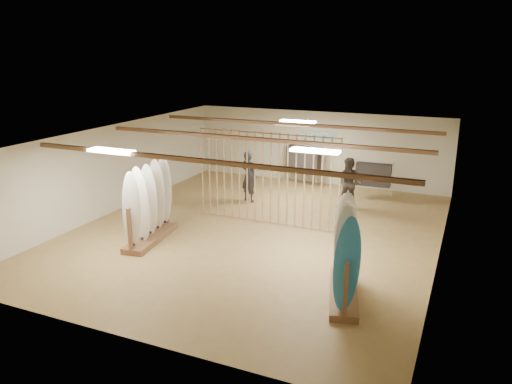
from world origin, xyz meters
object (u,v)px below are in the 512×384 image
at_px(rack_left, 149,216).
at_px(clothing_rack_a, 303,159).
at_px(shopper_a, 249,173).
at_px(clothing_rack_b, 373,175).
at_px(rack_right, 345,266).
at_px(shopper_b, 350,180).

bearing_deg(rack_left, clothing_rack_a, 66.75).
distance_m(rack_left, clothing_rack_a, 7.47).
bearing_deg(shopper_a, clothing_rack_b, -133.71).
xyz_separation_m(rack_left, clothing_rack_b, (4.83, 6.34, 0.17)).
relative_size(rack_left, shopper_a, 1.14).
bearing_deg(clothing_rack_a, shopper_a, -95.20).
height_order(rack_left, clothing_rack_a, rack_left).
height_order(rack_right, clothing_rack_a, rack_right).
relative_size(clothing_rack_a, clothing_rack_b, 1.16).
distance_m(shopper_a, shopper_b, 3.41).
bearing_deg(clothing_rack_b, clothing_rack_a, 160.36).
bearing_deg(shopper_b, clothing_rack_b, 65.40).
bearing_deg(clothing_rack_b, rack_right, -86.25).
xyz_separation_m(rack_right, clothing_rack_b, (-0.85, 7.39, 0.18)).
bearing_deg(clothing_rack_a, rack_right, -50.61).
distance_m(rack_left, shopper_a, 4.56).
distance_m(rack_left, shopper_b, 6.62).
distance_m(clothing_rack_a, shopper_b, 3.22).
relative_size(clothing_rack_a, shopper_b, 0.82).
height_order(rack_left, shopper_b, rack_left).
bearing_deg(shopper_b, rack_left, -135.03).
height_order(clothing_rack_b, shopper_a, shopper_a).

